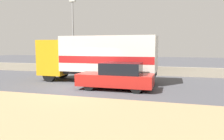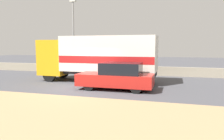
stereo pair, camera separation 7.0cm
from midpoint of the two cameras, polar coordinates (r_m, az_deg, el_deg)
ground_plane at (r=13.35m, az=-6.51°, el=-4.96°), size 80.00×80.00×0.00m
dirt_shoulder_foreground at (r=8.90m, az=-19.54°, el=-10.92°), size 60.00×6.20×0.04m
stone_wall_backdrop at (r=20.15m, az=1.38°, el=0.05°), size 60.00×0.35×0.79m
street_lamp at (r=20.99m, az=-10.25°, el=9.96°), size 0.56×0.28×6.83m
box_truck at (r=15.81m, az=-3.56°, el=3.64°), size 8.57×2.59×3.28m
car_hatchback at (r=12.95m, az=1.17°, el=-1.72°), size 4.49×1.73×1.62m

